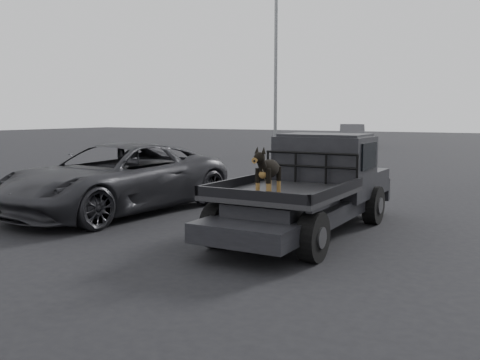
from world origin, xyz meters
The scene contains 8 objects.
ground centered at (0.00, 0.00, 0.00)m, with size 120.00×120.00×0.00m, color black.
flatbed_ute centered at (0.50, 1.49, 0.46)m, with size 2.00×5.40×0.92m, color black, non-canonical shape.
ute_cab centered at (0.50, 2.44, 1.36)m, with size 1.72×1.30×0.88m, color black, non-canonical shape.
headache_rack centered at (0.50, 1.69, 1.20)m, with size 1.80×0.08×0.55m, color black, non-canonical shape.
dog centered at (0.56, -0.18, 1.29)m, with size 0.32×0.60×0.74m, color black, non-canonical shape.
parked_suv centered at (-4.02, 1.43, 0.77)m, with size 2.54×5.51×1.53m, color #2D2D31.
distant_car_a centered at (-6.97, 27.32, 0.76)m, with size 1.60×4.60×1.52m, color #49494E.
floodlight_near centered at (-8.33, 18.38, 7.98)m, with size 1.08×0.28×14.76m.
Camera 1 is at (4.21, -7.46, 2.18)m, focal length 40.00 mm.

